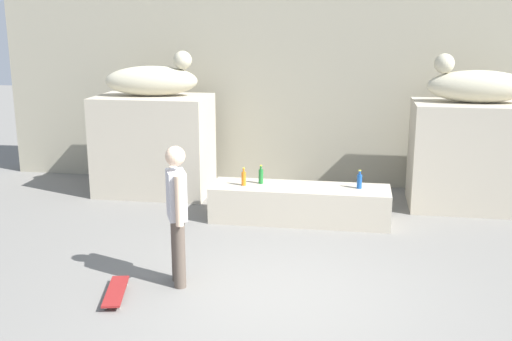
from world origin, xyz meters
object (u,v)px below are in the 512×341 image
statue_reclining_right (476,85)px  skateboard (116,291)px  bottle_blue (359,181)px  statue_reclining_left (153,80)px  bottle_orange (244,178)px  skater (177,210)px  bottle_green (261,176)px

statue_reclining_right → skateboard: size_ratio=1.94×
statue_reclining_right → bottle_blue: (-1.78, -1.12, -1.36)m
skateboard → bottle_blue: (2.70, 3.07, 0.60)m
statue_reclining_left → bottle_orange: statue_reclining_left is taller
skateboard → skater: bearing=113.8°
skateboard → bottle_blue: bearing=125.4°
skater → bottle_orange: skater is taller
skateboard → bottle_orange: size_ratio=2.92×
bottle_orange → statue_reclining_left: bearing=145.5°
statue_reclining_left → skater: 4.17m
statue_reclining_right → skateboard: statue_reclining_right is taller
skater → bottle_green: 2.72m
bottle_green → bottle_orange: bearing=-147.6°
skater → bottle_blue: skater is taller
statue_reclining_left → statue_reclining_right: size_ratio=1.04×
skateboard → bottle_green: (1.18, 3.11, 0.60)m
bottle_green → skateboard: bearing=-110.7°
skateboard → statue_reclining_right: bearing=119.8°
bottle_orange → bottle_blue: size_ratio=0.99×
statue_reclining_left → bottle_green: size_ratio=5.67×
bottle_blue → bottle_green: 1.52m
bottle_orange → bottle_blue: 1.77m
statue_reclining_left → skateboard: bearing=-86.9°
skater → bottle_blue: bearing=117.5°
skateboard → bottle_blue: size_ratio=2.89×
statue_reclining_right → bottle_green: bearing=18.3°
statue_reclining_left → bottle_orange: (1.81, -1.24, -1.36)m
skateboard → statue_reclining_left: bearing=178.5°
statue_reclining_right → bottle_blue: bearing=32.4°
statue_reclining_right → skater: (-3.87, -3.73, -1.10)m
skater → bottle_blue: 3.35m
skater → bottle_orange: bearing=148.8°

